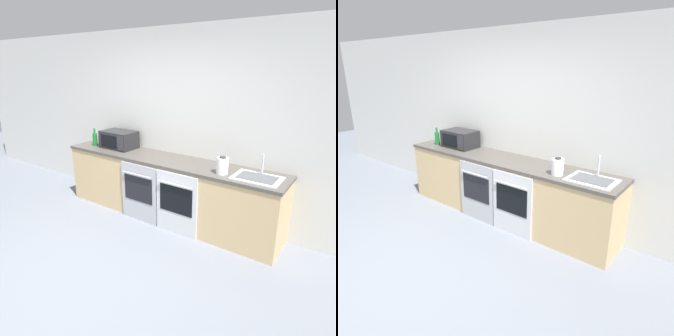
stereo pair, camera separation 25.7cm
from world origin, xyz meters
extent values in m
plane|color=slate|center=(0.00, 0.00, 0.00)|extent=(16.00, 16.00, 0.00)
cube|color=silver|center=(0.00, 2.09, 1.30)|extent=(10.00, 0.06, 2.60)
cube|color=tan|center=(0.00, 1.76, 0.42)|extent=(3.28, 0.60, 0.84)
cube|color=#4C4742|center=(0.00, 1.76, 0.86)|extent=(3.30, 0.62, 0.04)
cube|color=#A8AAAF|center=(-0.24, 1.45, 0.42)|extent=(0.60, 0.03, 0.83)
cube|color=black|center=(-0.24, 1.43, 0.48)|extent=(0.48, 0.01, 0.37)
cylinder|color=#A8AAAF|center=(-0.24, 1.41, 0.70)|extent=(0.49, 0.02, 0.02)
cube|color=silver|center=(0.38, 1.45, 0.42)|extent=(0.60, 0.03, 0.83)
cube|color=black|center=(0.38, 1.43, 0.48)|extent=(0.48, 0.01, 0.37)
cylinder|color=silver|center=(0.38, 1.41, 0.70)|extent=(0.49, 0.02, 0.02)
cube|color=#232326|center=(-0.92, 1.82, 1.02)|extent=(0.53, 0.35, 0.27)
cube|color=black|center=(-0.97, 1.64, 1.02)|extent=(0.32, 0.01, 0.18)
cube|color=#2D2D33|center=(-0.73, 1.64, 1.02)|extent=(0.12, 0.01, 0.21)
cylinder|color=#19722D|center=(-1.33, 1.70, 0.98)|extent=(0.07, 0.07, 0.20)
cylinder|color=#19722D|center=(-1.33, 1.70, 1.12)|extent=(0.03, 0.03, 0.08)
cylinder|color=maroon|center=(-1.30, 1.79, 0.96)|extent=(0.07, 0.07, 0.15)
cylinder|color=maroon|center=(-1.30, 1.79, 1.06)|extent=(0.03, 0.03, 0.06)
cylinder|color=white|center=(0.90, 1.64, 0.98)|extent=(0.14, 0.14, 0.19)
cylinder|color=#262628|center=(0.90, 1.64, 1.08)|extent=(0.08, 0.08, 0.01)
cube|color=silver|center=(1.30, 1.71, 0.89)|extent=(0.53, 0.39, 0.01)
cube|color=#4C4F54|center=(1.30, 1.71, 0.90)|extent=(0.42, 0.28, 0.01)
cylinder|color=silver|center=(1.30, 1.86, 1.02)|extent=(0.02, 0.02, 0.24)
camera|label=1|loc=(2.28, -1.46, 2.09)|focal=32.00mm
camera|label=2|loc=(2.48, -1.31, 2.09)|focal=32.00mm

